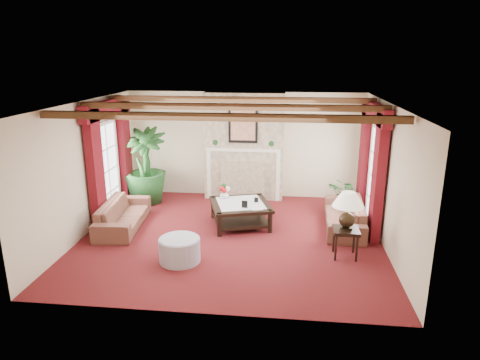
# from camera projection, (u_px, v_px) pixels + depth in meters

# --- Properties ---
(floor) EXTENTS (6.00, 6.00, 0.00)m
(floor) POSITION_uv_depth(u_px,v_px,m) (231.00, 236.00, 8.76)
(floor) COLOR #4E110D
(floor) RESTS_ON ground
(ceiling) EXTENTS (6.00, 6.00, 0.00)m
(ceiling) POSITION_uv_depth(u_px,v_px,m) (230.00, 104.00, 8.00)
(ceiling) COLOR white
(ceiling) RESTS_ON floor
(back_wall) EXTENTS (6.00, 0.02, 2.70)m
(back_wall) POSITION_uv_depth(u_px,v_px,m) (245.00, 145.00, 11.01)
(back_wall) COLOR beige
(back_wall) RESTS_ON ground
(left_wall) EXTENTS (0.02, 5.50, 2.70)m
(left_wall) POSITION_uv_depth(u_px,v_px,m) (85.00, 169.00, 8.70)
(left_wall) COLOR beige
(left_wall) RESTS_ON ground
(right_wall) EXTENTS (0.02, 5.50, 2.70)m
(right_wall) POSITION_uv_depth(u_px,v_px,m) (388.00, 178.00, 8.07)
(right_wall) COLOR beige
(right_wall) RESTS_ON ground
(ceiling_beams) EXTENTS (6.00, 3.00, 0.12)m
(ceiling_beams) POSITION_uv_depth(u_px,v_px,m) (230.00, 107.00, 8.02)
(ceiling_beams) COLOR #392412
(ceiling_beams) RESTS_ON ceiling
(fireplace) EXTENTS (2.00, 0.52, 2.70)m
(fireplace) POSITION_uv_depth(u_px,v_px,m) (244.00, 92.00, 10.44)
(fireplace) COLOR tan
(fireplace) RESTS_ON ground
(french_door_left) EXTENTS (0.10, 1.10, 2.16)m
(french_door_left) POSITION_uv_depth(u_px,v_px,m) (103.00, 123.00, 9.43)
(french_door_left) COLOR white
(french_door_left) RESTS_ON ground
(french_door_right) EXTENTS (0.10, 1.10, 2.16)m
(french_door_right) POSITION_uv_depth(u_px,v_px,m) (380.00, 128.00, 8.81)
(french_door_right) COLOR white
(french_door_right) RESTS_ON ground
(curtains_left) EXTENTS (0.20, 2.40, 2.55)m
(curtains_left) POSITION_uv_depth(u_px,v_px,m) (106.00, 104.00, 9.30)
(curtains_left) COLOR #550B13
(curtains_left) RESTS_ON ground
(curtains_right) EXTENTS (0.20, 2.40, 2.55)m
(curtains_right) POSITION_uv_depth(u_px,v_px,m) (376.00, 107.00, 8.70)
(curtains_right) COLOR #550B13
(curtains_right) RESTS_ON ground
(sofa_left) EXTENTS (2.06, 0.92, 0.77)m
(sofa_left) POSITION_uv_depth(u_px,v_px,m) (123.00, 210.00, 9.15)
(sofa_left) COLOR #3D101E
(sofa_left) RESTS_ON ground
(sofa_right) EXTENTS (2.03, 0.78, 0.77)m
(sofa_right) POSITION_uv_depth(u_px,v_px,m) (345.00, 211.00, 9.12)
(sofa_right) COLOR #3D101E
(sofa_right) RESTS_ON ground
(potted_palm) EXTENTS (1.22, 1.97, 1.05)m
(potted_palm) POSITION_uv_depth(u_px,v_px,m) (146.00, 182.00, 10.68)
(potted_palm) COLOR black
(potted_palm) RESTS_ON ground
(small_plant) EXTENTS (1.61, 1.61, 0.66)m
(small_plant) POSITION_uv_depth(u_px,v_px,m) (345.00, 199.00, 10.01)
(small_plant) COLOR black
(small_plant) RESTS_ON ground
(coffee_table) EXTENTS (1.52, 1.52, 0.50)m
(coffee_table) POSITION_uv_depth(u_px,v_px,m) (240.00, 214.00, 9.30)
(coffee_table) COLOR black
(coffee_table) RESTS_ON ground
(side_table) EXTENTS (0.51, 0.51, 0.54)m
(side_table) POSITION_uv_depth(u_px,v_px,m) (345.00, 243.00, 7.82)
(side_table) COLOR black
(side_table) RESTS_ON ground
(ottoman) EXTENTS (0.74, 0.74, 0.43)m
(ottoman) POSITION_uv_depth(u_px,v_px,m) (180.00, 250.00, 7.66)
(ottoman) COLOR #938EA1
(ottoman) RESTS_ON ground
(table_lamp) EXTENTS (0.57, 0.57, 0.72)m
(table_lamp) POSITION_uv_depth(u_px,v_px,m) (348.00, 210.00, 7.64)
(table_lamp) COLOR black
(table_lamp) RESTS_ON side_table
(flower_vase) EXTENTS (0.24, 0.25, 0.19)m
(flower_vase) POSITION_uv_depth(u_px,v_px,m) (224.00, 195.00, 9.49)
(flower_vase) COLOR silver
(flower_vase) RESTS_ON coffee_table
(book) EXTENTS (0.24, 0.13, 0.31)m
(book) POSITION_uv_depth(u_px,v_px,m) (251.00, 202.00, 8.85)
(book) COLOR black
(book) RESTS_ON coffee_table
(photo_frame_a) EXTENTS (0.12, 0.04, 0.16)m
(photo_frame_a) POSITION_uv_depth(u_px,v_px,m) (245.00, 205.00, 8.90)
(photo_frame_a) COLOR black
(photo_frame_a) RESTS_ON coffee_table
(photo_frame_b) EXTENTS (0.09, 0.02, 0.12)m
(photo_frame_b) POSITION_uv_depth(u_px,v_px,m) (256.00, 200.00, 9.24)
(photo_frame_b) COLOR black
(photo_frame_b) RESTS_ON coffee_table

